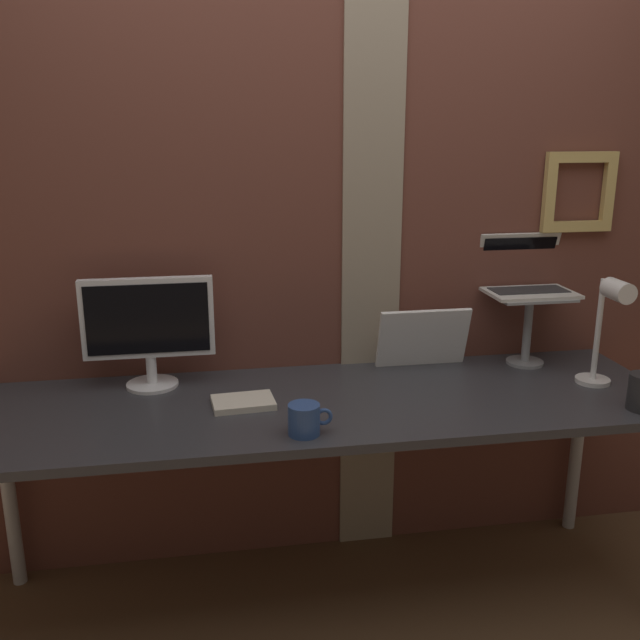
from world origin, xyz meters
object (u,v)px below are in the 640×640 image
(laptop, at_px, (523,275))
(desk_lamp, at_px, (608,321))
(coffee_mug, at_px, (305,419))
(monitor, at_px, (148,324))
(whiteboard_panel, at_px, (423,338))

(laptop, xyz_separation_m, desk_lamp, (0.15, -0.35, -0.09))
(coffee_mug, bearing_deg, desk_lamp, 10.45)
(monitor, distance_m, coffee_mug, 0.70)
(monitor, height_order, laptop, laptop)
(whiteboard_panel, distance_m, coffee_mug, 0.74)
(whiteboard_panel, xyz_separation_m, desk_lamp, (0.55, -0.32, 0.13))
(laptop, relative_size, desk_lamp, 0.82)
(whiteboard_panel, bearing_deg, laptop, 5.19)
(monitor, relative_size, coffee_mug, 3.33)
(monitor, height_order, whiteboard_panel, monitor)
(monitor, relative_size, laptop, 1.39)
(monitor, xyz_separation_m, coffee_mug, (0.47, -0.48, -0.18))
(laptop, relative_size, whiteboard_panel, 0.93)
(coffee_mug, bearing_deg, laptop, 30.76)
(laptop, height_order, whiteboard_panel, laptop)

